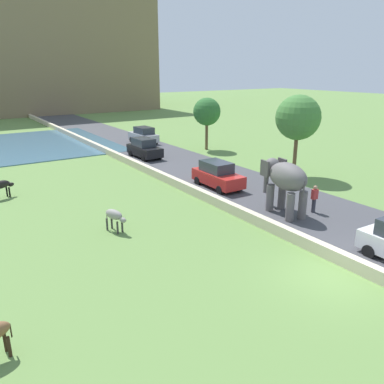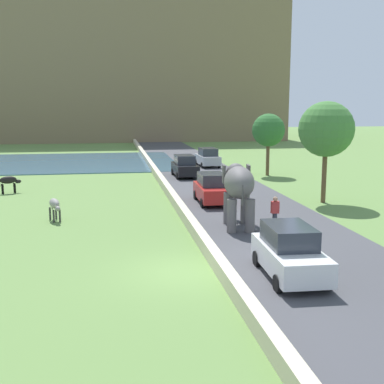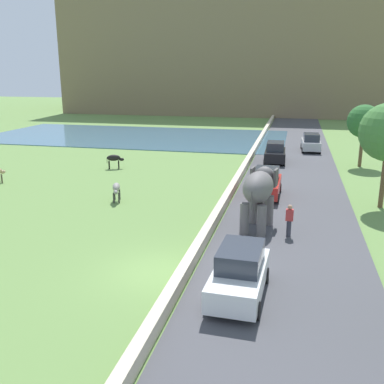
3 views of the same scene
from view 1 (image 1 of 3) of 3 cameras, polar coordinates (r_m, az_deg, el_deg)
name	(u,v)px [view 1 (image 1 of 3)]	position (r m, az deg, el deg)	size (l,w,h in m)	color
ground_plane	(331,277)	(16.46, 19.82, -11.69)	(220.00, 220.00, 0.00)	#608442
road_surface	(177,162)	(33.81, -2.29, 4.48)	(7.00, 120.00, 0.06)	#424247
barrier_wall	(148,170)	(30.27, -6.51, 3.27)	(0.40, 110.00, 0.56)	beige
elephant	(285,179)	(21.70, 13.54, 1.86)	(1.76, 3.55, 2.99)	#605B5B
person_beside_elephant	(314,199)	(22.62, 17.60, -0.93)	(0.36, 0.22, 1.63)	#33333D
car_black	(144,148)	(35.49, -7.06, 6.43)	(1.86, 4.03, 1.80)	black
car_red	(217,175)	(26.31, 3.78, 2.52)	(1.84, 4.02, 1.80)	red
car_silver	(144,135)	(42.58, -7.17, 8.31)	(1.91, 4.06, 1.80)	#B7B7BC
cow_grey	(115,216)	(19.55, -11.34, -3.47)	(0.78, 1.42, 1.15)	gray
cow_black	(2,185)	(26.89, -26.24, 0.89)	(1.41, 0.83, 1.15)	black
tree_near	(298,118)	(29.61, 15.39, 10.52)	(3.28, 3.28, 6.04)	brown
tree_mid	(207,112)	(38.68, 2.21, 11.73)	(2.70, 2.70, 5.11)	brown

